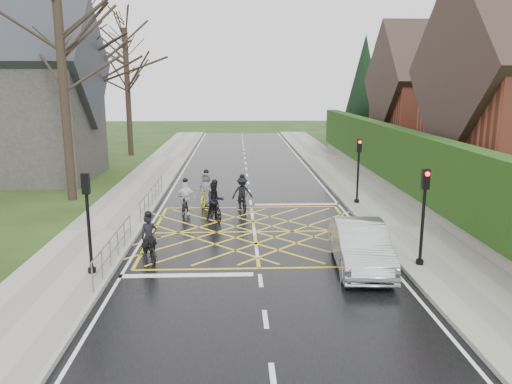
{
  "coord_description": "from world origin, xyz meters",
  "views": [
    {
      "loc": [
        -0.7,
        -18.96,
        5.77
      ],
      "look_at": [
        0.13,
        1.48,
        1.3
      ],
      "focal_mm": 35.0,
      "sensor_mm": 36.0,
      "label": 1
    }
  ],
  "objects": [
    {
      "name": "railing_south",
      "position": [
        -4.65,
        -3.5,
        0.78
      ],
      "size": [
        0.05,
        5.04,
        1.03
      ],
      "color": "slate",
      "rests_on": "ground"
    },
    {
      "name": "railing_north",
      "position": [
        -4.65,
        4.0,
        0.79
      ],
      "size": [
        0.05,
        6.04,
        1.03
      ],
      "color": "slate",
      "rests_on": "ground"
    },
    {
      "name": "hedge",
      "position": [
        7.75,
        6.0,
        2.1
      ],
      "size": [
        0.9,
        38.0,
        2.8
      ],
      "primitive_type": "cube",
      "color": "#18330D",
      "rests_on": "stone_wall"
    },
    {
      "name": "cyclist_front",
      "position": [
        -2.96,
        2.78,
        0.61
      ],
      "size": [
        0.93,
        1.7,
        1.67
      ],
      "rotation": [
        0.0,
        0.0,
        -0.1
      ],
      "color": "black",
      "rests_on": "ground"
    },
    {
      "name": "car",
      "position": [
        3.22,
        -4.01,
        0.73
      ],
      "size": [
        1.86,
        4.53,
        1.46
      ],
      "primitive_type": "imported",
      "rotation": [
        0.0,
        0.0,
        -0.07
      ],
      "color": "#B1B3B9",
      "rests_on": "ground"
    },
    {
      "name": "tree_near",
      "position": [
        -9.0,
        6.0,
        7.91
      ],
      "size": [
        9.24,
        9.24,
        11.44
      ],
      "color": "black",
      "rests_on": "ground"
    },
    {
      "name": "cyclist_mid",
      "position": [
        -0.42,
        3.75,
        0.6
      ],
      "size": [
        1.07,
        1.78,
        1.66
      ],
      "rotation": [
        0.0,
        0.0,
        0.2
      ],
      "color": "black",
      "rests_on": "ground"
    },
    {
      "name": "cyclist_back",
      "position": [
        -1.62,
        1.93,
        0.67
      ],
      "size": [
        1.04,
        1.83,
        1.77
      ],
      "rotation": [
        0.0,
        0.0,
        0.33
      ],
      "color": "black",
      "rests_on": "ground"
    },
    {
      "name": "traffic_light_sw",
      "position": [
        -5.1,
        -4.5,
        1.66
      ],
      "size": [
        0.24,
        0.31,
        3.21
      ],
      "color": "black",
      "rests_on": "ground"
    },
    {
      "name": "cyclist_lead",
      "position": [
        -2.13,
        4.49,
        0.61
      ],
      "size": [
        0.97,
        1.9,
        1.76
      ],
      "rotation": [
        0.0,
        0.0,
        -0.2
      ],
      "color": "gold",
      "rests_on": "ground"
    },
    {
      "name": "traffic_light_ne",
      "position": [
        5.1,
        4.2,
        1.66
      ],
      "size": [
        0.24,
        0.31,
        3.21
      ],
      "rotation": [
        0.0,
        0.0,
        3.14
      ],
      "color": "black",
      "rests_on": "ground"
    },
    {
      "name": "conifer",
      "position": [
        10.75,
        26.0,
        4.99
      ],
      "size": [
        4.6,
        4.6,
        10.0
      ],
      "color": "black",
      "rests_on": "ground"
    },
    {
      "name": "house_far",
      "position": [
        14.75,
        18.0,
        4.36
      ],
      "size": [
        9.8,
        8.8,
        10.3
      ],
      "color": "brown",
      "rests_on": "ground"
    },
    {
      "name": "tree_far",
      "position": [
        -9.3,
        22.0,
        7.19
      ],
      "size": [
        8.4,
        8.4,
        10.4
      ],
      "color": "black",
      "rests_on": "ground"
    },
    {
      "name": "sidewalk_left",
      "position": [
        -6.0,
        0.0,
        0.07
      ],
      "size": [
        3.0,
        80.0,
        0.15
      ],
      "primitive_type": "cube",
      "color": "gray",
      "rests_on": "ground"
    },
    {
      "name": "sidewalk_right",
      "position": [
        6.0,
        0.0,
        0.07
      ],
      "size": [
        3.0,
        80.0,
        0.15
      ],
      "primitive_type": "cube",
      "color": "gray",
      "rests_on": "ground"
    },
    {
      "name": "road",
      "position": [
        0.0,
        0.0,
        0.01
      ],
      "size": [
        9.0,
        80.0,
        0.01
      ],
      "primitive_type": "cube",
      "color": "black",
      "rests_on": "ground"
    },
    {
      "name": "traffic_light_se",
      "position": [
        5.1,
        -4.2,
        1.66
      ],
      "size": [
        0.24,
        0.31,
        3.21
      ],
      "rotation": [
        0.0,
        0.0,
        3.14
      ],
      "color": "black",
      "rests_on": "ground"
    },
    {
      "name": "stone_wall",
      "position": [
        7.75,
        6.0,
        0.35
      ],
      "size": [
        0.5,
        38.0,
        0.7
      ],
      "primitive_type": "cube",
      "color": "slate",
      "rests_on": "ground"
    },
    {
      "name": "cyclist_rear",
      "position": [
        -3.62,
        -2.99,
        0.54
      ],
      "size": [
        1.22,
        1.8,
        1.66
      ],
      "rotation": [
        0.0,
        0.0,
        0.41
      ],
      "color": "black",
      "rests_on": "ground"
    },
    {
      "name": "church",
      "position": [
        -13.54,
        12.0,
        4.93
      ],
      "size": [
        8.8,
        7.8,
        11.0
      ],
      "color": "#2D2B28",
      "rests_on": "ground"
    },
    {
      "name": "ground",
      "position": [
        0.0,
        0.0,
        0.0
      ],
      "size": [
        120.0,
        120.0,
        0.0
      ],
      "primitive_type": "plane",
      "color": "black",
      "rests_on": "ground"
    },
    {
      "name": "tree_mid",
      "position": [
        -10.0,
        14.0,
        8.63
      ],
      "size": [
        10.08,
        10.08,
        12.48
      ],
      "color": "black",
      "rests_on": "ground"
    }
  ]
}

